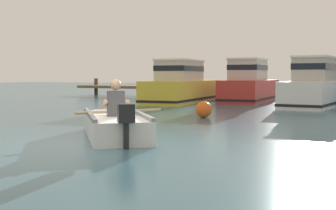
# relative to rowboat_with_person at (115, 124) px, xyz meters

# --- Properties ---
(ground_plane) EXTENTS (120.00, 120.00, 0.00)m
(ground_plane) POSITION_rel_rowboat_with_person_xyz_m (0.38, -1.18, -0.25)
(ground_plane) COLOR #386070
(wooden_dock) EXTENTS (11.95, 1.64, 1.10)m
(wooden_dock) POSITION_rel_rowboat_with_person_xyz_m (-7.47, 15.90, 0.30)
(wooden_dock) COLOR brown
(wooden_dock) RESTS_ON ground
(rowboat_with_person) EXTENTS (2.94, 3.18, 1.19)m
(rowboat_with_person) POSITION_rel_rowboat_with_person_xyz_m (0.00, 0.00, 0.00)
(rowboat_with_person) COLOR white
(rowboat_with_person) RESTS_ON ground
(moored_boat_yellow) EXTENTS (2.62, 6.99, 2.00)m
(moored_boat_yellow) POSITION_rel_rowboat_with_person_xyz_m (-4.28, 11.83, 0.51)
(moored_boat_yellow) COLOR gold
(moored_boat_yellow) RESTS_ON ground
(moored_boat_red) EXTENTS (2.22, 5.58, 2.07)m
(moored_boat_red) POSITION_rel_rowboat_with_person_xyz_m (-1.59, 13.62, 0.53)
(moored_boat_red) COLOR #B72D28
(moored_boat_red) RESTS_ON ground
(moored_boat_white) EXTENTS (1.94, 6.88, 2.03)m
(moored_boat_white) POSITION_rel_rowboat_with_person_xyz_m (1.93, 11.98, 0.52)
(moored_boat_white) COLOR white
(moored_boat_white) RESTS_ON ground
(mooring_buoy) EXTENTS (0.49, 0.49, 0.49)m
(mooring_buoy) POSITION_rel_rowboat_with_person_xyz_m (-0.10, 4.78, -0.01)
(mooring_buoy) COLOR #E55919
(mooring_buoy) RESTS_ON ground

